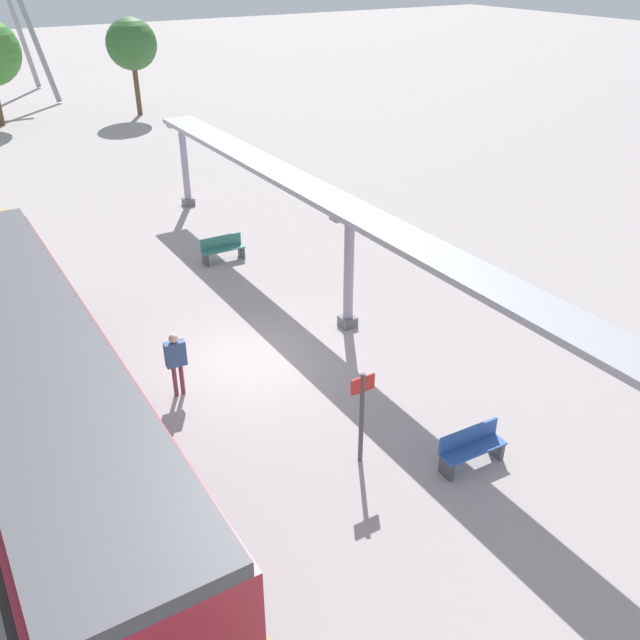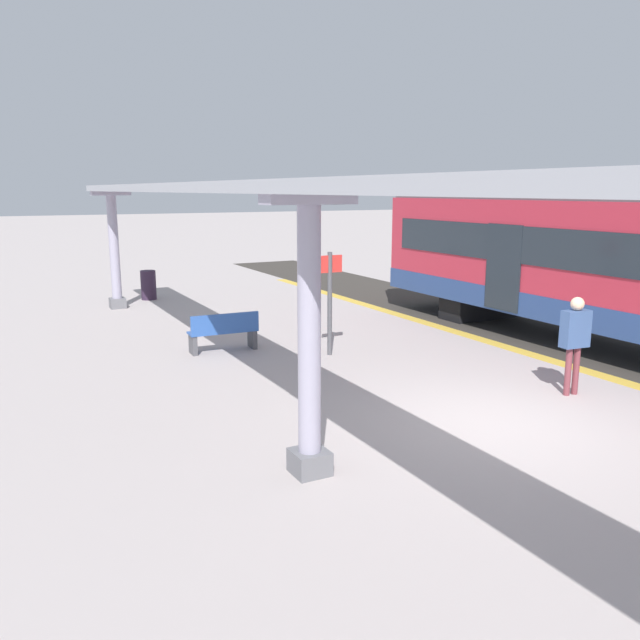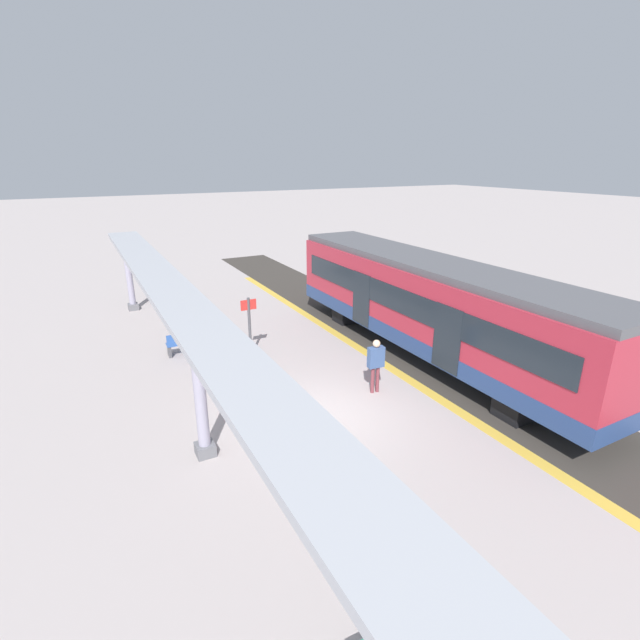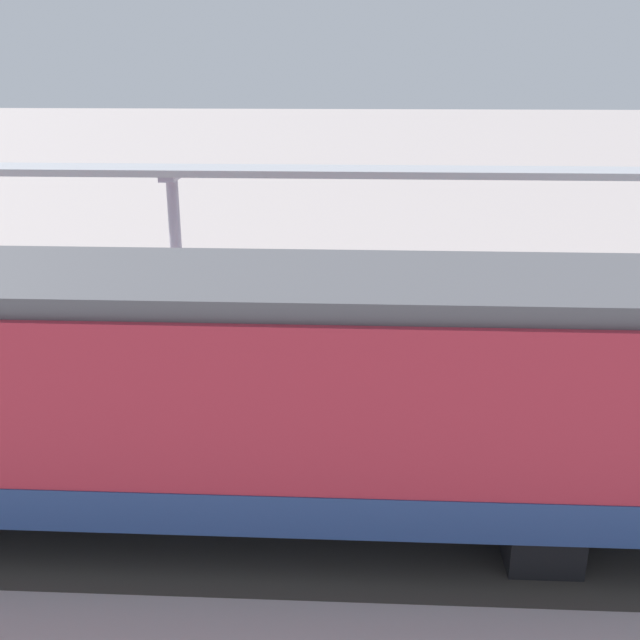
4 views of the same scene
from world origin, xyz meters
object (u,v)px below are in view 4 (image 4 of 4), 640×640
(train_near_carriage, at_px, (187,395))
(canopy_pillar_second, at_px, (176,245))
(platform_info_sign, at_px, (391,303))
(passenger_waiting_near_edge, at_px, (147,355))
(bench_near_end, at_px, (444,315))

(train_near_carriage, relative_size, canopy_pillar_second, 4.10)
(platform_info_sign, bearing_deg, train_near_carriage, 153.13)
(canopy_pillar_second, bearing_deg, passenger_waiting_near_edge, -172.44)
(canopy_pillar_second, xyz_separation_m, bench_near_end, (-1.09, -6.33, -1.30))
(canopy_pillar_second, xyz_separation_m, passenger_waiting_near_edge, (-5.39, -0.72, -0.67))
(bench_near_end, relative_size, passenger_waiting_near_edge, 0.89)
(passenger_waiting_near_edge, bearing_deg, platform_info_sign, -60.97)
(platform_info_sign, relative_size, passenger_waiting_near_edge, 1.29)
(train_near_carriage, bearing_deg, bench_near_end, -28.83)
(train_near_carriage, xyz_separation_m, platform_info_sign, (5.62, -2.85, -0.51))
(canopy_pillar_second, height_order, passenger_waiting_near_edge, canopy_pillar_second)
(canopy_pillar_second, height_order, bench_near_end, canopy_pillar_second)
(passenger_waiting_near_edge, bearing_deg, canopy_pillar_second, 7.56)
(train_near_carriage, bearing_deg, passenger_waiting_near_edge, 24.46)
(canopy_pillar_second, bearing_deg, platform_info_sign, -120.78)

